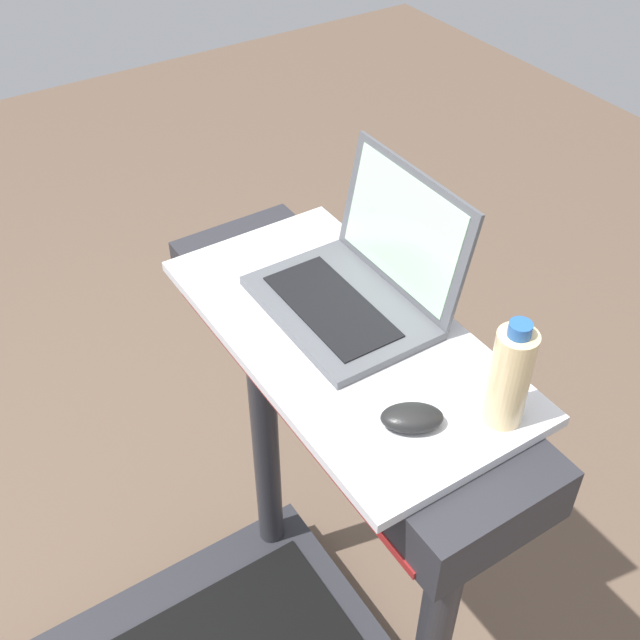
% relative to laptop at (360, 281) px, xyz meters
% --- Properties ---
extents(desk_board, '(0.73, 0.38, 0.02)m').
position_rel_laptop_xyz_m(desk_board, '(0.05, -0.07, -0.06)').
color(desk_board, silver).
rests_on(desk_board, treadmill_base).
extents(laptop, '(0.34, 0.28, 0.25)m').
position_rel_laptop_xyz_m(laptop, '(0.00, 0.00, 0.00)').
color(laptop, '#515459').
rests_on(laptop, desk_board).
extents(computer_mouse, '(0.10, 0.12, 0.03)m').
position_rel_laptop_xyz_m(computer_mouse, '(0.29, -0.10, -0.03)').
color(computer_mouse, black).
rests_on(computer_mouse, desk_board).
extents(water_bottle, '(0.06, 0.06, 0.20)m').
position_rel_laptop_xyz_m(water_bottle, '(0.36, 0.03, 0.04)').
color(water_bottle, beige).
rests_on(water_bottle, desk_board).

